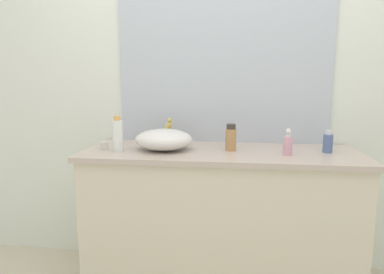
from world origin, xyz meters
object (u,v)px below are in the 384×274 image
(candle_jar, at_px, (104,145))
(sink_basin, at_px, (164,140))
(perfume_bottle, at_px, (328,142))
(spray_can, at_px, (118,135))
(soap_dispenser, at_px, (288,144))
(lotion_bottle, at_px, (231,138))

(candle_jar, bearing_deg, sink_basin, 2.43)
(perfume_bottle, distance_m, spray_can, 1.19)
(sink_basin, xyz_separation_m, spray_can, (-0.25, -0.07, 0.03))
(soap_dispenser, distance_m, perfume_bottle, 0.25)
(perfume_bottle, bearing_deg, candle_jar, -177.37)
(sink_basin, distance_m, lotion_bottle, 0.39)
(lotion_bottle, height_order, candle_jar, lotion_bottle)
(soap_dispenser, xyz_separation_m, candle_jar, (-1.05, 0.03, -0.04))
(spray_can, xyz_separation_m, candle_jar, (-0.10, 0.05, -0.07))
(lotion_bottle, relative_size, spray_can, 0.76)
(sink_basin, relative_size, spray_can, 1.65)
(sink_basin, xyz_separation_m, perfume_bottle, (0.93, 0.04, -0.00))
(soap_dispenser, distance_m, candle_jar, 1.06)
(soap_dispenser, xyz_separation_m, perfume_bottle, (0.23, 0.09, -0.00))
(sink_basin, height_order, spray_can, spray_can)
(perfume_bottle, xyz_separation_m, candle_jar, (-1.29, -0.06, -0.04))
(lotion_bottle, height_order, perfume_bottle, lotion_bottle)
(lotion_bottle, bearing_deg, soap_dispenser, -14.06)
(candle_jar, bearing_deg, spray_can, -26.78)
(sink_basin, distance_m, spray_can, 0.26)
(soap_dispenser, xyz_separation_m, spray_can, (-0.95, -0.02, 0.04))
(soap_dispenser, relative_size, lotion_bottle, 0.94)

